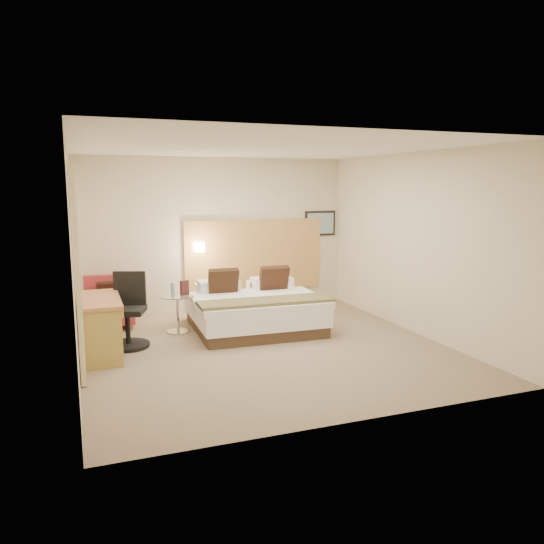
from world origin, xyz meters
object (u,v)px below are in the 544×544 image
object	(u,v)px
bed	(254,309)
lounge_chair	(109,307)
desk_chair	(128,317)
desk	(100,310)
side_table	(178,312)

from	to	relation	value
bed	lounge_chair	world-z (taller)	bed
bed	desk_chair	bearing A→B (deg)	-171.54
bed	desk	xyz separation A→B (m)	(-2.30, -0.56, 0.30)
bed	desk	distance (m)	2.38
lounge_chair	desk_chair	world-z (taller)	desk_chair
bed	desk	bearing A→B (deg)	-166.20
bed	side_table	distance (m)	1.17
lounge_chair	desk_chair	distance (m)	1.20
bed	desk_chair	xyz separation A→B (m)	(-1.92, -0.29, 0.12)
bed	desk	size ratio (longest dim) A/B	1.61
desk	side_table	bearing A→B (deg)	33.12
desk	lounge_chair	bearing A→B (deg)	82.42
desk_chair	desk	bearing A→B (deg)	-143.53
bed	lounge_chair	bearing A→B (deg)	156.86
side_table	desk_chair	bearing A→B (deg)	-148.62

